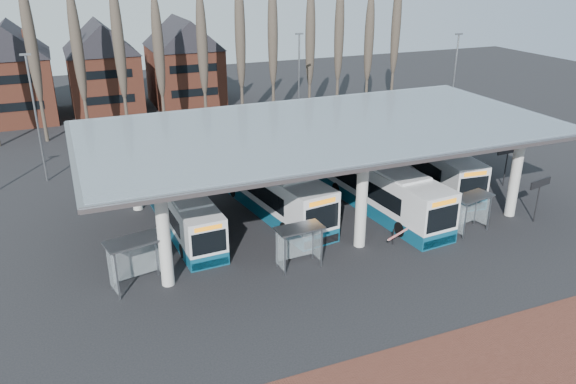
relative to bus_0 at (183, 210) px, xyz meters
name	(u,v)px	position (x,y,z in m)	size (l,w,h in m)	color
ground	(380,264)	(9.67, -8.79, -1.44)	(140.00, 140.00, 0.00)	black
station_canopy	(323,135)	(9.67, -0.79, 4.24)	(32.00, 16.00, 6.34)	#BABAB6
poplar_row	(219,42)	(9.67, 24.21, 7.34)	(45.10, 1.10, 14.50)	#473D33
townhouse_row	(58,63)	(-6.08, 35.21, 4.50)	(36.80, 10.30, 12.25)	brown
lamp_post_a	(36,117)	(-8.33, 13.21, 3.90)	(0.80, 0.16, 10.17)	slate
lamp_post_b	(299,83)	(15.67, 17.21, 3.90)	(0.80, 0.16, 10.17)	slate
lamp_post_c	(453,84)	(29.67, 11.21, 3.90)	(0.80, 0.16, 10.17)	slate
bus_0	(183,210)	(0.00, 0.00, 0.00)	(2.88, 11.10, 3.06)	silver
bus_1	(271,188)	(6.48, 0.85, 0.24)	(4.51, 13.07, 3.56)	silver
bus_2	(380,188)	(13.63, -1.99, 0.24)	(3.77, 12.97, 3.55)	silver
bus_3	(429,163)	(20.12, 1.30, 0.15)	(3.78, 12.34, 3.37)	silver
shelter_0	(135,252)	(-3.87, -5.83, 0.66)	(3.36, 2.17, 2.88)	gray
shelter_1	(298,237)	(5.12, -7.13, 0.41)	(2.80, 1.51, 2.54)	gray
shelter_2	(470,205)	(17.27, -7.18, 0.43)	(2.98, 1.88, 2.57)	gray
info_sign_0	(540,186)	(22.44, -7.78, 1.15)	(2.06, 0.53, 3.09)	black
info_sign_1	(508,153)	(25.21, -1.72, 1.27)	(2.18, 0.28, 3.24)	black
barrier	(397,235)	(11.70, -7.33, -0.62)	(1.97, 0.99, 1.06)	black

